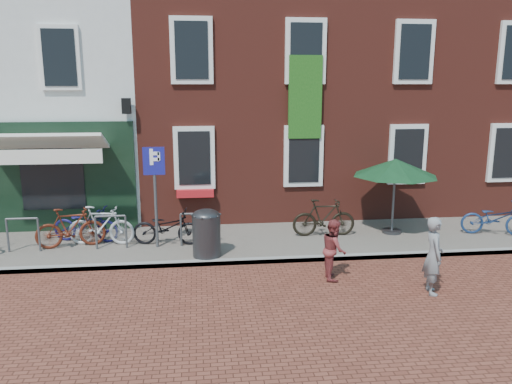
{
  "coord_description": "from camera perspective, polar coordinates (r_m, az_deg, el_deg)",
  "views": [
    {
      "loc": [
        0.62,
        -10.62,
        3.97
      ],
      "look_at": [
        1.97,
        1.15,
        1.41
      ],
      "focal_mm": 35.35,
      "sensor_mm": 36.0,
      "label": 1
    }
  ],
  "objects": [
    {
      "name": "ground",
      "position": [
        11.36,
        -9.35,
        -8.43
      ],
      "size": [
        80.0,
        80.0,
        0.0
      ],
      "primitive_type": "plane",
      "color": "brown"
    },
    {
      "name": "sidewalk",
      "position": [
        12.75,
        -4.54,
        -5.75
      ],
      "size": [
        24.0,
        3.0,
        0.1
      ],
      "primitive_type": "cube",
      "color": "slate",
      "rests_on": "ground"
    },
    {
      "name": "building_stucco",
      "position": [
        18.5,
        -24.87,
        12.75
      ],
      "size": [
        8.0,
        8.0,
        9.0
      ],
      "primitive_type": "cube",
      "color": "silver",
      "rests_on": "ground"
    },
    {
      "name": "building_brick_mid",
      "position": [
        17.71,
        -2.14,
        15.53
      ],
      "size": [
        6.0,
        8.0,
        10.0
      ],
      "primitive_type": "cube",
      "color": "maroon",
      "rests_on": "ground"
    },
    {
      "name": "building_brick_right",
      "position": [
        19.13,
        16.72,
        14.79
      ],
      "size": [
        6.0,
        8.0,
        10.0
      ],
      "primitive_type": "cube",
      "color": "maroon",
      "rests_on": "ground"
    },
    {
      "name": "litter_bin",
      "position": [
        11.5,
        -5.63,
        -4.36
      ],
      "size": [
        0.64,
        0.64,
        1.17
      ],
      "color": "#323134",
      "rests_on": "sidewalk"
    },
    {
      "name": "parking_sign",
      "position": [
        12.06,
        -11.4,
        1.41
      ],
      "size": [
        0.5,
        0.07,
        2.43
      ],
      "color": "#4C4C4F",
      "rests_on": "sidewalk"
    },
    {
      "name": "parasol",
      "position": [
        13.45,
        15.51,
        3.03
      ],
      "size": [
        2.2,
        2.2,
        2.08
      ],
      "color": "#4C4C4F",
      "rests_on": "sidewalk"
    },
    {
      "name": "woman",
      "position": [
        10.26,
        19.44,
        -6.78
      ],
      "size": [
        0.44,
        0.6,
        1.52
      ],
      "primitive_type": "imported",
      "rotation": [
        0.0,
        0.0,
        1.42
      ],
      "color": "gray",
      "rests_on": "ground"
    },
    {
      "name": "boy",
      "position": [
        10.56,
        8.8,
        -6.4
      ],
      "size": [
        0.54,
        0.66,
        1.26
      ],
      "primitive_type": "imported",
      "rotation": [
        0.0,
        0.0,
        1.46
      ],
      "color": "brown",
      "rests_on": "ground"
    },
    {
      "name": "bicycle_1",
      "position": [
        12.88,
        -20.26,
        -3.81
      ],
      "size": [
        1.67,
        0.75,
        0.97
      ],
      "primitive_type": "imported",
      "rotation": [
        0.0,
        0.0,
        1.76
      ],
      "color": "#571F11",
      "rests_on": "sidewalk"
    },
    {
      "name": "bicycle_2",
      "position": [
        13.24,
        -18.69,
        -3.49
      ],
      "size": [
        1.75,
        0.94,
        0.88
      ],
      "primitive_type": "imported",
      "rotation": [
        0.0,
        0.0,
        1.34
      ],
      "color": "#16144E",
      "rests_on": "sidewalk"
    },
    {
      "name": "bicycle_3",
      "position": [
        12.84,
        -17.12,
        -3.64
      ],
      "size": [
        1.66,
        0.64,
        0.97
      ],
      "primitive_type": "imported",
      "rotation": [
        0.0,
        0.0,
        1.45
      ],
      "color": "#B8B9BB",
      "rests_on": "sidewalk"
    },
    {
      "name": "bicycle_4",
      "position": [
        12.5,
        -10.05,
        -3.93
      ],
      "size": [
        1.73,
        0.82,
        0.88
      ],
      "primitive_type": "imported",
      "rotation": [
        0.0,
        0.0,
        1.42
      ],
      "color": "black",
      "rests_on": "sidewalk"
    },
    {
      "name": "bicycle_5",
      "position": [
        13.09,
        7.67,
        -2.9
      ],
      "size": [
        1.63,
        0.52,
        0.97
      ],
      "primitive_type": "imported",
      "rotation": [
        0.0,
        0.0,
        1.53
      ],
      "color": "black",
      "rests_on": "sidewalk"
    },
    {
      "name": "bicycle_6",
      "position": [
        14.49,
        25.4,
        -2.71
      ],
      "size": [
        1.76,
        1.05,
        0.88
      ],
      "primitive_type": "imported",
      "rotation": [
        0.0,
        0.0,
        1.27
      ],
      "color": "navy",
      "rests_on": "sidewalk"
    }
  ]
}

